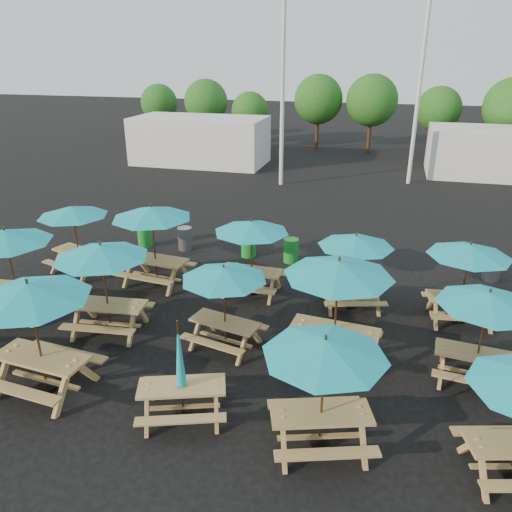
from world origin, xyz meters
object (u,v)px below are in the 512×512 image
(picnic_unit_7, at_px, (224,278))
(waste_bin_0, at_px, (145,235))
(picnic_unit_4, at_px, (101,256))
(picnic_unit_14, at_px, (469,254))
(picnic_unit_5, at_px, (152,217))
(waste_bin_2, at_px, (248,245))
(waste_bin_1, at_px, (185,239))
(waste_bin_3, at_px, (291,250))
(picnic_unit_3, at_px, (30,297))
(picnic_unit_6, at_px, (181,378))
(picnic_unit_9, at_px, (325,353))
(picnic_unit_2, at_px, (73,215))
(picnic_unit_8, at_px, (251,231))
(picnic_unit_1, at_px, (6,241))
(picnic_unit_10, at_px, (338,274))
(picnic_unit_11, at_px, (356,245))
(waste_bin_4, at_px, (492,267))
(picnic_unit_13, at_px, (488,304))

(picnic_unit_7, height_order, waste_bin_0, picnic_unit_7)
(picnic_unit_4, xyz_separation_m, picnic_unit_14, (8.48, 2.81, -0.16))
(picnic_unit_5, xyz_separation_m, picnic_unit_14, (8.57, -0.06, -0.24))
(waste_bin_2, bearing_deg, waste_bin_1, 178.99)
(waste_bin_2, bearing_deg, waste_bin_3, -3.96)
(picnic_unit_5, bearing_deg, picnic_unit_3, -83.52)
(picnic_unit_4, height_order, picnic_unit_5, picnic_unit_5)
(picnic_unit_6, relative_size, picnic_unit_9, 0.78)
(picnic_unit_5, bearing_deg, waste_bin_2, 59.69)
(picnic_unit_2, height_order, picnic_unit_6, picnic_unit_2)
(picnic_unit_8, distance_m, waste_bin_3, 3.08)
(picnic_unit_1, distance_m, picnic_unit_7, 5.82)
(picnic_unit_5, height_order, waste_bin_2, picnic_unit_5)
(picnic_unit_10, distance_m, waste_bin_3, 6.05)
(waste_bin_3, bearing_deg, waste_bin_0, 179.33)
(picnic_unit_11, bearing_deg, picnic_unit_2, 163.54)
(waste_bin_3, height_order, waste_bin_4, same)
(picnic_unit_9, bearing_deg, picnic_unit_11, 70.81)
(picnic_unit_11, relative_size, waste_bin_3, 3.07)
(picnic_unit_7, bearing_deg, picnic_unit_1, -168.20)
(waste_bin_0, distance_m, waste_bin_1, 1.52)
(picnic_unit_10, bearing_deg, picnic_unit_1, -174.43)
(picnic_unit_1, bearing_deg, picnic_unit_8, 19.86)
(picnic_unit_11, height_order, picnic_unit_13, picnic_unit_13)
(picnic_unit_8, relative_size, picnic_unit_14, 0.96)
(picnic_unit_6, relative_size, picnic_unit_11, 0.85)
(picnic_unit_9, relative_size, picnic_unit_10, 1.04)
(picnic_unit_10, bearing_deg, waste_bin_3, 116.48)
(picnic_unit_6, distance_m, picnic_unit_13, 6.20)
(picnic_unit_8, relative_size, picnic_unit_11, 0.90)
(picnic_unit_2, bearing_deg, picnic_unit_4, -29.49)
(picnic_unit_10, bearing_deg, picnic_unit_5, 160.06)
(picnic_unit_2, height_order, picnic_unit_11, picnic_unit_2)
(picnic_unit_5, distance_m, picnic_unit_8, 2.95)
(picnic_unit_13, xyz_separation_m, waste_bin_1, (-8.88, 5.56, -1.47))
(picnic_unit_2, bearing_deg, picnic_unit_10, -1.23)
(picnic_unit_3, distance_m, waste_bin_4, 12.90)
(picnic_unit_11, distance_m, waste_bin_4, 5.16)
(picnic_unit_14, xyz_separation_m, waste_bin_2, (-6.49, 2.87, -1.48))
(picnic_unit_5, bearing_deg, waste_bin_1, 101.44)
(waste_bin_2, bearing_deg, waste_bin_4, 0.88)
(picnic_unit_6, relative_size, waste_bin_2, 2.61)
(picnic_unit_1, bearing_deg, waste_bin_3, 34.12)
(picnic_unit_5, height_order, picnic_unit_8, picnic_unit_5)
(picnic_unit_2, bearing_deg, picnic_unit_7, -9.11)
(picnic_unit_4, distance_m, picnic_unit_9, 6.19)
(picnic_unit_7, xyz_separation_m, waste_bin_0, (-4.88, 5.55, -1.41))
(picnic_unit_4, distance_m, waste_bin_3, 6.78)
(picnic_unit_3, xyz_separation_m, waste_bin_3, (3.56, 8.00, -1.75))
(picnic_unit_3, xyz_separation_m, picnic_unit_11, (5.78, 5.30, -0.32))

